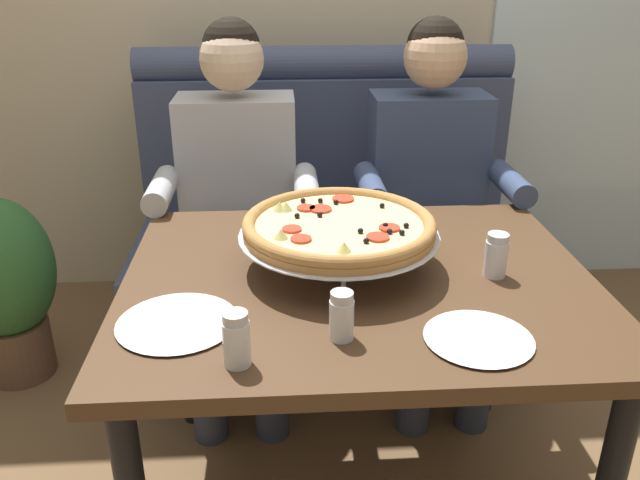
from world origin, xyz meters
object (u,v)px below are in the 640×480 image
(plate_near_left, at_px, (479,336))
(plate_near_right, at_px, (177,320))
(diner_right, at_px, (432,191))
(potted_plant, at_px, (4,282))
(shaker_parmesan, at_px, (237,342))
(shaker_pepper_flakes, at_px, (496,258))
(pizza, at_px, (339,227))
(diner_left, at_px, (237,195))
(booth_bench, at_px, (329,244))
(dining_table, at_px, (358,307))
(shaker_oregano, at_px, (342,319))

(plate_near_left, distance_m, plate_near_right, 0.63)
(diner_right, height_order, potted_plant, diner_right)
(shaker_parmesan, bearing_deg, plate_near_left, 6.17)
(shaker_parmesan, xyz_separation_m, plate_near_right, (-0.14, 0.15, -0.04))
(shaker_pepper_flakes, bearing_deg, pizza, 168.72)
(diner_left, distance_m, pizza, 0.69)
(diner_left, height_order, potted_plant, diner_left)
(diner_left, xyz_separation_m, potted_plant, (-0.84, 0.04, -0.32))
(booth_bench, relative_size, potted_plant, 2.12)
(dining_table, relative_size, shaker_pepper_flakes, 10.38)
(shaker_oregano, height_order, plate_near_left, shaker_oregano)
(diner_left, xyz_separation_m, diner_right, (0.67, 0.00, 0.00))
(dining_table, height_order, diner_left, diner_left)
(diner_left, bearing_deg, booth_bench, 38.60)
(diner_left, distance_m, plate_near_left, 1.11)
(diner_right, xyz_separation_m, plate_near_right, (-0.75, -0.87, 0.03))
(diner_right, bearing_deg, diner_left, 180.00)
(diner_left, height_order, shaker_oregano, diner_left)
(dining_table, height_order, potted_plant, dining_table)
(dining_table, bearing_deg, shaker_pepper_flakes, -3.62)
(potted_plant, bearing_deg, shaker_oregano, -41.51)
(potted_plant, bearing_deg, shaker_pepper_flakes, -25.61)
(shaker_pepper_flakes, xyz_separation_m, plate_near_right, (-0.74, -0.18, -0.04))
(shaker_parmesan, relative_size, plate_near_right, 0.43)
(diner_left, xyz_separation_m, plate_near_right, (-0.08, -0.87, 0.03))
(pizza, xyz_separation_m, potted_plant, (-1.13, 0.65, -0.45))
(shaker_pepper_flakes, xyz_separation_m, plate_near_left, (-0.12, -0.28, -0.04))
(plate_near_left, relative_size, plate_near_right, 0.87)
(diner_right, bearing_deg, plate_near_right, -130.69)
(booth_bench, xyz_separation_m, pizza, (-0.05, -0.88, 0.44))
(shaker_parmesan, height_order, plate_near_right, shaker_parmesan)
(pizza, distance_m, shaker_pepper_flakes, 0.39)
(shaker_oregano, bearing_deg, potted_plant, 138.49)
(diner_right, relative_size, shaker_oregano, 12.04)
(booth_bench, relative_size, plate_near_left, 6.60)
(dining_table, distance_m, shaker_parmesan, 0.47)
(booth_bench, height_order, diner_left, diner_left)
(booth_bench, xyz_separation_m, potted_plant, (-1.18, -0.23, -0.01))
(diner_right, distance_m, plate_near_right, 1.15)
(dining_table, relative_size, pizza, 2.31)
(shaker_parmesan, bearing_deg, potted_plant, 130.38)
(booth_bench, distance_m, potted_plant, 1.20)
(booth_bench, relative_size, shaker_pepper_flakes, 13.42)
(booth_bench, relative_size, shaker_oregano, 14.01)
(dining_table, bearing_deg, diner_left, 116.65)
(pizza, distance_m, plate_near_left, 0.45)
(booth_bench, bearing_deg, diner_left, -141.40)
(shaker_parmesan, height_order, shaker_oregano, shaker_parmesan)
(diner_right, distance_m, shaker_pepper_flakes, 0.69)
(diner_right, bearing_deg, potted_plant, 178.56)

